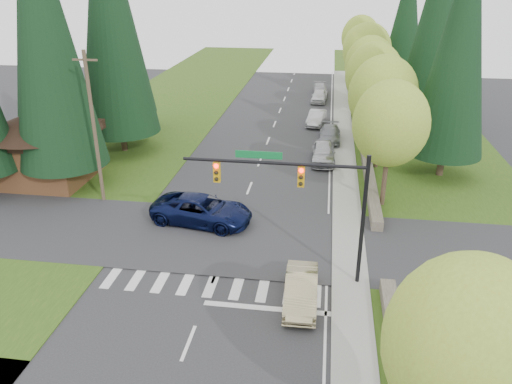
% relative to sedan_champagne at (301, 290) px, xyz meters
% --- Properties ---
extents(ground, '(120.00, 120.00, 0.00)m').
position_rel_sedan_champagne_xyz_m(ground, '(-4.50, -2.49, -0.71)').
color(ground, '#28282B').
rests_on(ground, ground).
extents(grass_east, '(14.00, 110.00, 0.06)m').
position_rel_sedan_champagne_xyz_m(grass_east, '(8.50, 17.51, -0.68)').
color(grass_east, '#2C4A13').
rests_on(grass_east, ground).
extents(grass_west, '(14.00, 110.00, 0.06)m').
position_rel_sedan_champagne_xyz_m(grass_west, '(-17.50, 17.51, -0.68)').
color(grass_west, '#2C4A13').
rests_on(grass_west, ground).
extents(cross_street, '(120.00, 8.00, 0.10)m').
position_rel_sedan_champagne_xyz_m(cross_street, '(-4.50, 5.51, -0.71)').
color(cross_street, '#28282B').
rests_on(cross_street, ground).
extents(sidewalk_east, '(1.80, 80.00, 0.13)m').
position_rel_sedan_champagne_xyz_m(sidewalk_east, '(2.40, 19.51, -0.64)').
color(sidewalk_east, gray).
rests_on(sidewalk_east, ground).
extents(curb_east, '(0.20, 80.00, 0.13)m').
position_rel_sedan_champagne_xyz_m(curb_east, '(1.55, 19.51, -0.64)').
color(curb_east, gray).
rests_on(curb_east, ground).
extents(stone_wall_north, '(0.70, 40.00, 0.70)m').
position_rel_sedan_champagne_xyz_m(stone_wall_north, '(4.10, 27.51, -0.36)').
color(stone_wall_north, '#4C4438').
rests_on(stone_wall_north, ground).
extents(traffic_signal, '(8.70, 0.37, 6.80)m').
position_rel_sedan_champagne_xyz_m(traffic_signal, '(-0.13, 2.01, 4.28)').
color(traffic_signal, black).
rests_on(traffic_signal, ground).
extents(brown_building, '(8.40, 8.40, 5.40)m').
position_rel_sedan_champagne_xyz_m(brown_building, '(-19.50, 12.51, 2.43)').
color(brown_building, '#4C2D19').
rests_on(brown_building, ground).
extents(utility_pole, '(1.60, 0.24, 10.00)m').
position_rel_sedan_champagne_xyz_m(utility_pole, '(-14.00, 9.51, 4.44)').
color(utility_pole, '#473828').
rests_on(utility_pole, ground).
extents(decid_tree_0, '(4.80, 4.80, 8.37)m').
position_rel_sedan_champagne_xyz_m(decid_tree_0, '(4.70, 11.51, 4.89)').
color(decid_tree_0, '#38281C').
rests_on(decid_tree_0, ground).
extents(decid_tree_1, '(5.20, 5.20, 8.80)m').
position_rel_sedan_champagne_xyz_m(decid_tree_1, '(4.80, 18.51, 5.09)').
color(decid_tree_1, '#38281C').
rests_on(decid_tree_1, ground).
extents(decid_tree_2, '(5.00, 5.00, 8.82)m').
position_rel_sedan_champagne_xyz_m(decid_tree_2, '(4.60, 25.51, 5.22)').
color(decid_tree_2, '#38281C').
rests_on(decid_tree_2, ground).
extents(decid_tree_3, '(5.00, 5.00, 8.55)m').
position_rel_sedan_champagne_xyz_m(decid_tree_3, '(4.70, 32.51, 4.96)').
color(decid_tree_3, '#38281C').
rests_on(decid_tree_3, ground).
extents(decid_tree_4, '(5.40, 5.40, 9.18)m').
position_rel_sedan_champagne_xyz_m(decid_tree_4, '(4.80, 39.51, 5.36)').
color(decid_tree_4, '#38281C').
rests_on(decid_tree_4, ground).
extents(decid_tree_5, '(4.80, 4.80, 8.30)m').
position_rel_sedan_champagne_xyz_m(decid_tree_5, '(4.60, 46.51, 4.83)').
color(decid_tree_5, '#38281C').
rests_on(decid_tree_5, ground).
extents(decid_tree_6, '(5.20, 5.20, 8.86)m').
position_rel_sedan_champagne_xyz_m(decid_tree_6, '(4.70, 53.51, 5.16)').
color(decid_tree_6, '#38281C').
rests_on(decid_tree_6, ground).
extents(decid_tree_south, '(4.60, 4.60, 7.92)m').
position_rel_sedan_champagne_xyz_m(decid_tree_south, '(4.80, -8.49, 4.56)').
color(decid_tree_south, '#38281C').
rests_on(decid_tree_south, ground).
extents(conifer_w_a, '(6.12, 6.12, 19.80)m').
position_rel_sedan_champagne_xyz_m(conifer_w_a, '(-17.50, 11.51, 10.09)').
color(conifer_w_a, '#38281C').
rests_on(conifer_w_a, ground).
extents(conifer_w_b, '(5.44, 5.44, 17.80)m').
position_rel_sedan_champagne_xyz_m(conifer_w_b, '(-20.50, 15.51, 9.09)').
color(conifer_w_b, '#38281C').
rests_on(conifer_w_b, ground).
extents(conifer_w_c, '(6.46, 6.46, 20.80)m').
position_rel_sedan_champagne_xyz_m(conifer_w_c, '(-16.50, 19.51, 10.59)').
color(conifer_w_c, '#38281C').
rests_on(conifer_w_c, ground).
extents(conifer_w_e, '(5.78, 5.78, 18.80)m').
position_rel_sedan_champagne_xyz_m(conifer_w_e, '(-18.50, 25.51, 9.59)').
color(conifer_w_e, '#38281C').
rests_on(conifer_w_e, ground).
extents(conifer_e_a, '(5.44, 5.44, 17.80)m').
position_rel_sedan_champagne_xyz_m(conifer_e_a, '(9.50, 17.51, 9.09)').
color(conifer_e_a, '#38281C').
rests_on(conifer_e_a, ground).
extents(conifer_e_b, '(6.12, 6.12, 19.80)m').
position_rel_sedan_champagne_xyz_m(conifer_e_b, '(10.50, 31.51, 10.09)').
color(conifer_e_b, '#38281C').
rests_on(conifer_e_b, ground).
extents(conifer_e_c, '(5.10, 5.10, 16.80)m').
position_rel_sedan_champagne_xyz_m(conifer_e_c, '(9.50, 45.51, 8.58)').
color(conifer_e_c, '#38281C').
rests_on(conifer_e_c, ground).
extents(sedan_champagne, '(1.59, 4.32, 1.41)m').
position_rel_sedan_champagne_xyz_m(sedan_champagne, '(0.00, 0.00, 0.00)').
color(sedan_champagne, tan).
rests_on(sedan_champagne, ground).
extents(suv_navy, '(6.61, 3.86, 1.73)m').
position_rel_sedan_champagne_xyz_m(suv_navy, '(-6.55, 7.30, 0.16)').
color(suv_navy, '#0A1136').
rests_on(suv_navy, ground).
extents(parked_car_a, '(2.01, 4.77, 1.61)m').
position_rel_sedan_champagne_xyz_m(parked_car_a, '(0.62, 19.18, 0.10)').
color(parked_car_a, '#ADADB2').
rests_on(parked_car_a, ground).
extents(parked_car_b, '(1.96, 4.71, 1.36)m').
position_rel_sedan_champagne_xyz_m(parked_car_b, '(1.10, 24.52, -0.03)').
color(parked_car_b, slate).
rests_on(parked_car_b, ground).
extents(parked_car_c, '(2.03, 4.44, 1.41)m').
position_rel_sedan_champagne_xyz_m(parked_car_c, '(-0.30, 29.90, 0.00)').
color(parked_car_c, '#A4A3A8').
rests_on(parked_car_c, ground).
extents(parked_car_d, '(1.96, 4.26, 1.42)m').
position_rel_sedan_champagne_xyz_m(parked_car_d, '(-0.30, 39.61, 0.00)').
color(parked_car_d, silver).
rests_on(parked_car_d, ground).
extents(parked_car_e, '(1.99, 4.35, 1.23)m').
position_rel_sedan_champagne_xyz_m(parked_car_e, '(-0.30, 43.85, -0.09)').
color(parked_car_e, '#A2A1A6').
rests_on(parked_car_e, ground).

